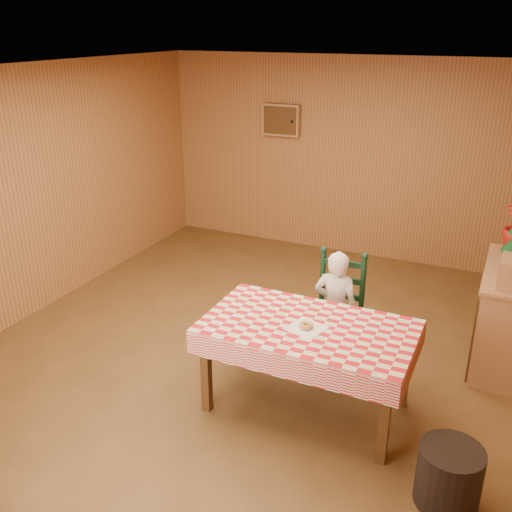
{
  "coord_description": "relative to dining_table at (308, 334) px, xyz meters",
  "views": [
    {
      "loc": [
        2.06,
        -4.24,
        2.95
      ],
      "look_at": [
        0.0,
        0.2,
        0.95
      ],
      "focal_mm": 40.0,
      "sensor_mm": 36.0,
      "label": 1
    }
  ],
  "objects": [
    {
      "name": "ground",
      "position": [
        -0.79,
        0.52,
        -0.69
      ],
      "size": [
        6.0,
        6.0,
        0.0
      ],
      "primitive_type": "plane",
      "color": "brown",
      "rests_on": "ground"
    },
    {
      "name": "cabin_walls",
      "position": [
        -0.79,
        1.06,
        1.14
      ],
      "size": [
        5.1,
        6.05,
        2.65
      ],
      "color": "#A56C3B",
      "rests_on": "ground"
    },
    {
      "name": "dining_table",
      "position": [
        0.0,
        0.0,
        0.0
      ],
      "size": [
        1.66,
        0.96,
        0.77
      ],
      "color": "#543216",
      "rests_on": "ground"
    },
    {
      "name": "ladder_chair",
      "position": [
        0.0,
        0.79,
        -0.18
      ],
      "size": [
        0.44,
        0.4,
        1.08
      ],
      "color": "black",
      "rests_on": "ground"
    },
    {
      "name": "seated_child",
      "position": [
        -0.0,
        0.73,
        -0.13
      ],
      "size": [
        0.41,
        0.27,
        1.12
      ],
      "primitive_type": "imported",
      "rotation": [
        0.0,
        0.0,
        3.14
      ],
      "color": "silver",
      "rests_on": "ground"
    },
    {
      "name": "napkin",
      "position": [
        -0.0,
        -0.05,
        0.08
      ],
      "size": [
        0.32,
        0.32,
        0.0
      ],
      "primitive_type": "cube",
      "rotation": [
        0.0,
        0.0,
        -0.29
      ],
      "color": "white",
      "rests_on": "dining_table"
    },
    {
      "name": "donut",
      "position": [
        -0.0,
        -0.05,
        0.1
      ],
      "size": [
        0.12,
        0.12,
        0.04
      ],
      "primitive_type": "torus",
      "rotation": [
        0.0,
        0.0,
        -0.07
      ],
      "color": "#BA8842",
      "rests_on": "napkin"
    },
    {
      "name": "shelf_unit",
      "position": [
        1.42,
        1.44,
        -0.22
      ],
      "size": [
        0.54,
        1.24,
        0.93
      ],
      "color": "#B67F51",
      "rests_on": "ground"
    },
    {
      "name": "storage_bin",
      "position": [
        1.2,
        -0.56,
        -0.48
      ],
      "size": [
        0.51,
        0.51,
        0.42
      ],
      "primitive_type": "cylinder",
      "rotation": [
        0.0,
        0.0,
        0.24
      ],
      "color": "black",
      "rests_on": "ground"
    }
  ]
}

